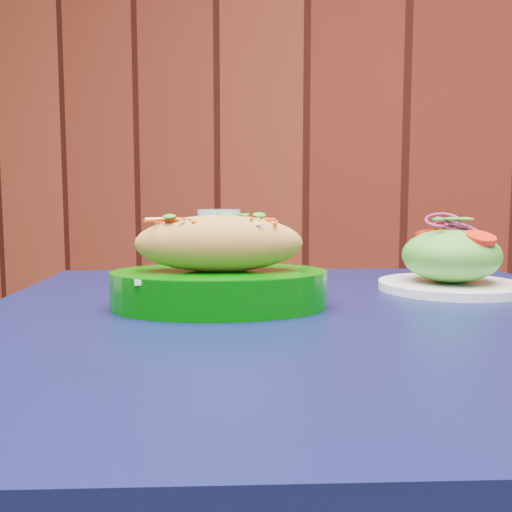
% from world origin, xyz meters
% --- Properties ---
extents(brick_wall, '(4.90, 0.04, 2.80)m').
position_xyz_m(brick_wall, '(0.00, 2.97, 1.40)').
color(brick_wall, '#50160F').
rests_on(brick_wall, ground).
extents(cafe_table, '(1.04, 1.04, 0.75)m').
position_xyz_m(cafe_table, '(0.41, 1.31, 0.66)').
color(cafe_table, black).
rests_on(cafe_table, ground).
extents(banh_mi_basket, '(0.31, 0.26, 0.12)m').
position_xyz_m(banh_mi_basket, '(0.30, 1.30, 0.80)').
color(banh_mi_basket, '#005D02').
rests_on(banh_mi_basket, cafe_table).
extents(salad_plate, '(0.21, 0.21, 0.11)m').
position_xyz_m(salad_plate, '(0.57, 1.54, 0.79)').
color(salad_plate, white).
rests_on(salad_plate, cafe_table).
extents(water_glass, '(0.07, 0.07, 0.11)m').
position_xyz_m(water_glass, '(0.20, 1.54, 0.81)').
color(water_glass, silver).
rests_on(water_glass, cafe_table).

